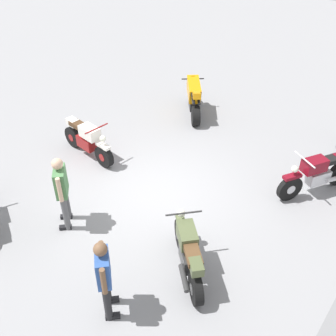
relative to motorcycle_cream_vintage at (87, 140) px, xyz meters
The scene contains 7 objects.
ground_plane 2.48m from the motorcycle_cream_vintage, 84.36° to the left, with size 40.00×40.00×0.00m, color gray.
motorcycle_cream_vintage is the anchor object (origin of this frame).
motorcycle_olive_vintage 4.64m from the motorcycle_cream_vintage, 70.41° to the left, with size 1.44×1.55×1.07m.
motorcycle_maroon_cruiser 5.82m from the motorcycle_cream_vintage, 112.59° to the left, with size 1.88×1.13×1.09m.
motorcycle_orange_sportbike 3.73m from the motorcycle_cream_vintage, 165.88° to the left, with size 1.61×1.41×1.14m.
person_in_blue_shirt 4.92m from the motorcycle_cream_vintage, 50.56° to the left, with size 0.54×0.55×1.68m.
person_in_green_shirt 2.65m from the motorcycle_cream_vintage, 36.64° to the left, with size 0.55×0.56×1.72m.
Camera 1 is at (5.59, 4.76, 6.28)m, focal length 43.29 mm.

